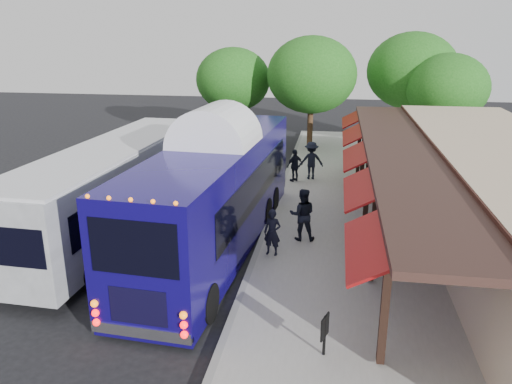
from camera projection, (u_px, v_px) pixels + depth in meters
The scene contains 15 objects.
ground at pixel (247, 277), 15.71m from camera, with size 90.00×90.00×0.00m, color black.
sidewalk at pixel (397, 236), 18.69m from camera, with size 10.00×40.00×0.15m, color #9E9B93.
curb at pixel (266, 228), 19.44m from camera, with size 0.20×40.00×0.16m, color gray.
station_shelter at pixel (500, 196), 17.63m from camera, with size 8.15×20.00×3.60m.
coach_bus at pixel (217, 189), 17.31m from camera, with size 3.54×12.75×4.04m.
city_bus at pixel (115, 185), 18.82m from camera, with size 3.23×12.66×3.38m.
ped_a at pixel (272, 232), 16.73m from camera, with size 0.58×0.38×1.59m, color black.
ped_b at pixel (302, 214), 17.91m from camera, with size 0.94×0.73×1.92m, color black.
ped_c at pixel (295, 165), 25.05m from camera, with size 0.96×0.40×1.64m, color black.
ped_d at pixel (311, 160), 25.44m from camera, with size 1.25×0.72×1.93m, color black.
sign_board at pixel (325, 329), 11.48m from camera, with size 0.19×0.45×1.02m.
tree_left at pixel (312, 75), 31.17m from camera, with size 5.63×5.63×7.20m.
tree_mid at pixel (412, 71), 32.29m from camera, with size 5.81×5.81×7.44m.
tree_right at pixel (447, 88), 29.96m from camera, with size 4.87×4.87×6.23m.
tree_far at pixel (233, 80), 33.72m from camera, with size 5.03×5.03×6.44m.
Camera 1 is at (2.53, -13.91, 7.36)m, focal length 35.00 mm.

